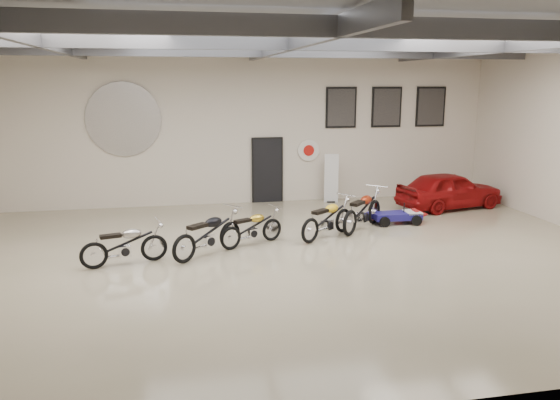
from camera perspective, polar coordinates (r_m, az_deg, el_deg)
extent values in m
cube|color=tan|center=(12.55, 1.06, -6.06)|extent=(16.00, 12.00, 0.01)
cube|color=slate|center=(11.96, 1.16, 17.32)|extent=(16.00, 12.00, 0.01)
cube|color=beige|center=(17.88, -2.98, 7.63)|extent=(16.00, 0.02, 5.00)
cube|color=black|center=(18.08, -1.34, 3.06)|extent=(0.92, 0.08, 2.10)
imported|color=maroon|center=(18.06, 17.28, 1.01)|extent=(2.08, 3.67, 1.18)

